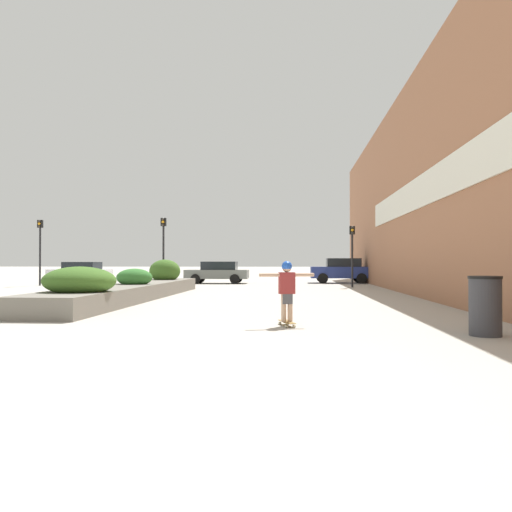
{
  "coord_description": "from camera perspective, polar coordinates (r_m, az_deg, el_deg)",
  "views": [
    {
      "loc": [
        1.89,
        -5.58,
        1.34
      ],
      "look_at": [
        0.56,
        12.48,
        1.58
      ],
      "focal_mm": 35.0,
      "sensor_mm": 36.0,
      "label": 1
    }
  ],
  "objects": [
    {
      "name": "ground_plane",
      "position": [
        6.04,
        -14.57,
        -13.56
      ],
      "size": [
        300.0,
        300.0,
        0.0
      ],
      "primitive_type": "plane",
      "color": "#ADA89E"
    },
    {
      "name": "trash_bin",
      "position": [
        10.07,
        24.72,
        -5.19
      ],
      "size": [
        0.59,
        0.59,
        1.09
      ],
      "color": "#38383D",
      "rests_on": "ground_plane"
    },
    {
      "name": "car_leftmost",
      "position": [
        33.03,
        9.75,
        -1.61
      ],
      "size": [
        3.93,
        1.91,
        1.61
      ],
      "rotation": [
        0.0,
        0.0,
        1.57
      ],
      "color": "navy",
      "rests_on": "ground_plane"
    },
    {
      "name": "building_wall_right",
      "position": [
        21.46,
        18.0,
        7.63
      ],
      "size": [
        0.67,
        42.97,
        8.92
      ],
      "color": "#9E6647",
      "rests_on": "ground_plane"
    },
    {
      "name": "planter_box",
      "position": [
        18.67,
        -14.07,
        -3.49
      ],
      "size": [
        1.99,
        14.05,
        1.48
      ],
      "color": "slate",
      "rests_on": "ground_plane"
    },
    {
      "name": "traffic_light_left",
      "position": [
        27.86,
        -10.54,
        1.77
      ],
      "size": [
        0.28,
        0.3,
        3.79
      ],
      "color": "black",
      "rests_on": "ground_plane"
    },
    {
      "name": "skateboard",
      "position": [
        10.64,
        3.55,
        -7.61
      ],
      "size": [
        0.4,
        0.79,
        0.09
      ],
      "rotation": [
        0.0,
        0.0,
        0.28
      ],
      "color": "olive",
      "rests_on": "ground_plane"
    },
    {
      "name": "traffic_light_far_left",
      "position": [
        31.52,
        -23.46,
        1.55
      ],
      "size": [
        0.28,
        0.3,
        3.81
      ],
      "color": "black",
      "rests_on": "ground_plane"
    },
    {
      "name": "skateboarder",
      "position": [
        10.57,
        3.54,
        -3.31
      ],
      "size": [
        1.17,
        0.4,
        1.28
      ],
      "rotation": [
        0.0,
        0.0,
        0.28
      ],
      "color": "tan",
      "rests_on": "skateboard"
    },
    {
      "name": "car_center_left",
      "position": [
        32.11,
        -4.39,
        -1.83
      ],
      "size": [
        4.0,
        1.86,
        1.4
      ],
      "rotation": [
        0.0,
        0.0,
        1.57
      ],
      "color": "slate",
      "rests_on": "ground_plane"
    },
    {
      "name": "car_center_right",
      "position": [
        35.72,
        -19.41,
        -1.67
      ],
      "size": [
        3.9,
        2.04,
        1.38
      ],
      "rotation": [
        0.0,
        0.0,
        1.57
      ],
      "color": "silver",
      "rests_on": "ground_plane"
    },
    {
      "name": "traffic_light_right",
      "position": [
        27.4,
        10.94,
        1.21
      ],
      "size": [
        0.28,
        0.3,
        3.31
      ],
      "color": "black",
      "rests_on": "ground_plane"
    }
  ]
}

